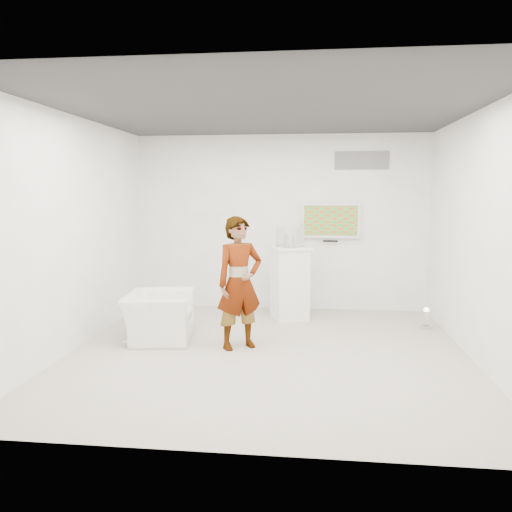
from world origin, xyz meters
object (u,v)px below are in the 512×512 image
(armchair, at_px, (159,316))
(floor_uplight, at_px, (426,319))
(tv, at_px, (331,220))
(pedestal, at_px, (290,283))
(person, at_px, (239,283))

(armchair, distance_m, floor_uplight, 3.92)
(tv, height_order, floor_uplight, tv)
(pedestal, bearing_deg, floor_uplight, -10.79)
(tv, height_order, pedestal, tv)
(person, distance_m, armchair, 1.30)
(tv, distance_m, person, 2.69)
(tv, relative_size, person, 0.58)
(pedestal, bearing_deg, tv, 46.33)
(armchair, bearing_deg, pedestal, -58.42)
(tv, height_order, person, tv)
(person, distance_m, pedestal, 1.73)
(armchair, bearing_deg, floor_uplight, -82.14)
(armchair, relative_size, pedestal, 0.86)
(tv, bearing_deg, armchair, -139.45)
(floor_uplight, bearing_deg, armchair, -165.64)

